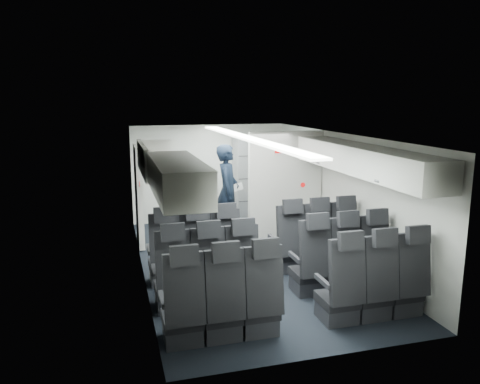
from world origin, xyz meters
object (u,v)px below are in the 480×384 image
seat_row_front (256,250)px  seat_row_mid (276,271)px  seat_row_rear (301,297)px  flight_attendant (228,191)px  carry_on_bag (162,165)px  galley_unit (253,179)px  boarding_door (139,195)px

seat_row_front → seat_row_mid: same height
seat_row_rear → flight_attendant: bearing=88.8°
seat_row_rear → carry_on_bag: carry_on_bag is taller
seat_row_front → carry_on_bag: 2.01m
seat_row_mid → flight_attendant: (0.08, 3.03, 0.52)m
seat_row_front → seat_row_mid: size_ratio=1.00×
seat_row_mid → flight_attendant: flight_attendant is taller
galley_unit → boarding_door: 2.84m
galley_unit → flight_attendant: size_ratio=1.03×
carry_on_bag → seat_row_mid: bearing=-23.9°
seat_row_mid → galley_unit: (0.95, 4.15, 0.55)m
seat_row_front → seat_row_mid: bearing=-90.0°
carry_on_bag → galley_unit: bearing=59.8°
seat_row_front → flight_attendant: flight_attendant is taller
flight_attendant → carry_on_bag: 2.85m
seat_row_front → seat_row_mid: 0.90m
seat_row_rear → boarding_door: size_ratio=1.79×
boarding_door → flight_attendant: (1.72, 0.04, -0.03)m
seat_row_rear → galley_unit: 5.17m
seat_row_mid → boarding_door: boarding_door is taller
boarding_door → carry_on_bag: carry_on_bag is taller
seat_row_front → seat_row_rear: same height
galley_unit → carry_on_bag: size_ratio=5.13×
seat_row_mid → carry_on_bag: carry_on_bag is taller
seat_row_front → boarding_door: bearing=128.2°
seat_row_rear → galley_unit: size_ratio=1.75×
boarding_door → carry_on_bag: bearing=-84.3°
seat_row_rear → carry_on_bag: bearing=130.2°
galley_unit → boarding_door: (-2.59, -1.17, 0.00)m
seat_row_front → galley_unit: (0.95, 3.25, 0.55)m
seat_row_mid → boarding_door: size_ratio=1.79×
boarding_door → flight_attendant: bearing=1.5°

